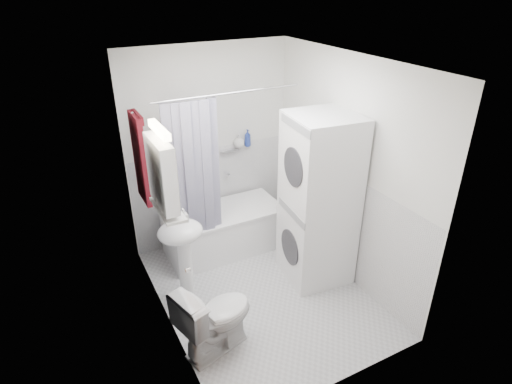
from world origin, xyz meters
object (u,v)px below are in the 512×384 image
bathtub (224,228)px  sink (182,244)px  washer_dryer (318,201)px  toilet (216,317)px

bathtub → sink: sink is taller
bathtub → washer_dryer: 1.31m
sink → bathtub: bearing=43.2°
bathtub → sink: 1.08m
sink → toilet: (0.03, -0.72, -0.35)m
bathtub → sink: (-0.73, -0.68, 0.41)m
washer_dryer → toilet: washer_dryer is taller
washer_dryer → toilet: bearing=-154.4°
bathtub → toilet: toilet is taller
sink → washer_dryer: (1.43, -0.22, 0.22)m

